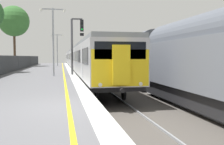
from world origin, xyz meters
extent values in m
cube|color=silver|center=(0.40, 0.00, 0.01)|extent=(0.60, 110.00, 0.01)
cube|color=yellow|center=(-0.35, 0.00, 0.01)|extent=(0.12, 110.00, 0.01)
cube|color=gray|center=(1.38, 0.00, -0.96)|extent=(0.07, 110.00, 0.08)
cube|color=gray|center=(2.82, 0.00, -0.96)|extent=(0.07, 110.00, 0.08)
cube|color=#B7B7BC|center=(2.10, 13.03, 1.27)|extent=(2.80, 19.24, 2.30)
cube|color=black|center=(2.10, 13.03, -0.01)|extent=(2.64, 18.64, 0.25)
cube|color=gray|center=(2.10, 13.03, 2.54)|extent=(2.68, 19.24, 0.24)
cube|color=black|center=(0.69, 13.03, 1.57)|extent=(0.02, 17.64, 0.84)
cube|color=silver|center=(0.69, 8.22, 1.17)|extent=(0.03, 1.10, 1.90)
cube|color=silver|center=(0.69, 17.84, 1.17)|extent=(0.03, 1.10, 1.90)
cylinder|color=black|center=(1.32, 6.01, -0.50)|extent=(0.12, 0.84, 0.84)
cylinder|color=black|center=(2.88, 6.01, -0.50)|extent=(0.12, 0.84, 0.84)
cylinder|color=black|center=(1.32, 20.06, -0.50)|extent=(0.12, 0.84, 0.84)
cylinder|color=black|center=(2.88, 20.06, -0.50)|extent=(0.12, 0.84, 0.84)
cube|color=#B7B7BC|center=(2.10, 32.88, 1.27)|extent=(2.80, 19.24, 2.30)
cube|color=black|center=(2.10, 32.88, -0.01)|extent=(2.64, 18.64, 0.25)
cube|color=gray|center=(2.10, 32.88, 2.54)|extent=(2.68, 19.24, 0.24)
cube|color=black|center=(0.69, 32.88, 1.57)|extent=(0.02, 17.64, 0.84)
cube|color=silver|center=(0.69, 28.07, 1.17)|extent=(0.03, 1.10, 1.90)
cube|color=silver|center=(0.69, 37.69, 1.17)|extent=(0.03, 1.10, 1.90)
cylinder|color=black|center=(1.32, 25.86, -0.50)|extent=(0.12, 0.84, 0.84)
cylinder|color=black|center=(2.88, 25.86, -0.50)|extent=(0.12, 0.84, 0.84)
cylinder|color=black|center=(1.32, 39.90, -0.50)|extent=(0.12, 0.84, 0.84)
cylinder|color=black|center=(2.88, 39.90, -0.50)|extent=(0.12, 0.84, 0.84)
cube|color=#B7B7BC|center=(2.10, 52.72, 1.27)|extent=(2.80, 19.24, 2.30)
cube|color=black|center=(2.10, 52.72, -0.01)|extent=(2.64, 18.64, 0.25)
cube|color=gray|center=(2.10, 52.72, 2.54)|extent=(2.68, 19.24, 0.24)
cube|color=black|center=(0.69, 52.72, 1.57)|extent=(0.02, 17.64, 0.84)
cube|color=silver|center=(0.69, 47.91, 1.17)|extent=(0.03, 1.10, 1.90)
cube|color=silver|center=(0.69, 57.53, 1.17)|extent=(0.03, 1.10, 1.90)
cylinder|color=black|center=(1.32, 45.70, -0.50)|extent=(0.12, 0.84, 0.84)
cylinder|color=black|center=(2.88, 45.70, -0.50)|extent=(0.12, 0.84, 0.84)
cylinder|color=black|center=(1.32, 59.74, -0.50)|extent=(0.12, 0.84, 0.84)
cylinder|color=black|center=(2.88, 59.74, -0.50)|extent=(0.12, 0.84, 0.84)
cube|color=yellow|center=(2.10, 3.45, 1.02)|extent=(2.70, 0.10, 1.70)
cube|color=black|center=(2.10, 3.44, 1.82)|extent=(2.40, 0.08, 0.80)
cube|color=yellow|center=(2.10, 3.31, 1.17)|extent=(0.80, 0.24, 1.80)
cylinder|color=white|center=(1.15, 3.39, 0.27)|extent=(0.18, 0.06, 0.18)
cylinder|color=white|center=(3.05, 3.39, 0.27)|extent=(0.18, 0.06, 0.18)
cylinder|color=black|center=(2.10, 3.16, 0.02)|extent=(0.20, 0.35, 0.20)
cube|color=black|center=(2.10, 32.88, 2.79)|extent=(0.60, 0.90, 0.20)
cube|color=#232326|center=(6.10, 2.29, -0.38)|extent=(2.30, 12.29, 0.79)
cube|color=slate|center=(6.10, 2.29, 1.19)|extent=(2.60, 11.49, 2.34)
cylinder|color=#515660|center=(6.10, 2.29, 2.36)|extent=(2.39, 11.09, 2.39)
cylinder|color=black|center=(5.32, 6.43, -0.50)|extent=(0.12, 0.84, 0.84)
cylinder|color=black|center=(6.88, 6.43, -0.50)|extent=(0.12, 0.84, 0.84)
cube|color=#232326|center=(6.10, 15.38, -0.38)|extent=(2.30, 12.29, 0.79)
cube|color=slate|center=(6.10, 15.38, 1.19)|extent=(2.60, 11.49, 2.34)
cylinder|color=#515660|center=(6.10, 15.38, 2.36)|extent=(2.39, 11.09, 2.39)
cylinder|color=black|center=(5.32, 11.23, -0.50)|extent=(0.12, 0.84, 0.84)
cylinder|color=black|center=(6.88, 11.23, -0.50)|extent=(0.12, 0.84, 0.84)
cylinder|color=black|center=(5.32, 19.53, -0.50)|extent=(0.12, 0.84, 0.84)
cylinder|color=black|center=(6.88, 19.53, -0.50)|extent=(0.12, 0.84, 0.84)
cube|color=#232326|center=(6.10, 28.47, -0.38)|extent=(2.30, 12.29, 0.79)
cube|color=slate|center=(6.10, 28.47, 1.19)|extent=(2.60, 11.49, 2.34)
cylinder|color=#515660|center=(6.10, 28.47, 2.36)|extent=(2.39, 11.09, 2.39)
cylinder|color=black|center=(5.32, 24.33, -0.50)|extent=(0.12, 0.84, 0.84)
cylinder|color=black|center=(6.88, 24.33, -0.50)|extent=(0.12, 0.84, 0.84)
cylinder|color=black|center=(5.32, 32.62, -0.50)|extent=(0.12, 0.84, 0.84)
cylinder|color=black|center=(6.88, 32.62, -0.50)|extent=(0.12, 0.84, 0.84)
cube|color=#232326|center=(6.10, 41.57, -0.38)|extent=(2.30, 12.29, 0.79)
cube|color=slate|center=(6.10, 41.57, 1.19)|extent=(2.60, 11.49, 2.34)
cylinder|color=#515660|center=(6.10, 41.57, 2.36)|extent=(2.39, 11.09, 2.39)
cylinder|color=black|center=(5.32, 37.42, -0.50)|extent=(0.12, 0.84, 0.84)
cylinder|color=black|center=(6.88, 37.42, -0.50)|extent=(0.12, 0.84, 0.84)
cylinder|color=black|center=(5.32, 45.72, -0.50)|extent=(0.12, 0.84, 0.84)
cylinder|color=black|center=(6.88, 45.72, -0.50)|extent=(0.12, 0.84, 0.84)
cylinder|color=#47474C|center=(0.35, 14.24, 2.37)|extent=(0.18, 0.18, 4.73)
cube|color=#47474C|center=(0.80, 14.24, 4.73)|extent=(0.90, 0.12, 0.12)
cube|color=black|center=(1.20, 14.24, 4.18)|extent=(0.28, 0.20, 1.00)
cylinder|color=black|center=(1.20, 14.12, 4.50)|extent=(0.16, 0.04, 0.16)
cylinder|color=black|center=(1.20, 14.12, 4.18)|extent=(0.16, 0.04, 0.16)
cylinder|color=#19D83F|center=(1.20, 14.12, 3.86)|extent=(0.16, 0.04, 0.16)
cube|color=black|center=(1.20, 14.24, 3.43)|extent=(0.32, 0.16, 0.24)
cylinder|color=#93999E|center=(-1.17, 13.02, 2.68)|extent=(0.14, 0.14, 5.37)
cube|color=#93999E|center=(-0.72, 13.02, 5.27)|extent=(0.90, 0.08, 0.08)
cylinder|color=silver|center=(-0.27, 13.02, 5.19)|extent=(0.20, 0.20, 0.18)
cube|color=#93999E|center=(-1.62, 13.02, 5.27)|extent=(0.90, 0.08, 0.08)
cylinder|color=silver|center=(-2.07, 13.02, 5.19)|extent=(0.20, 0.20, 0.18)
cylinder|color=#93999E|center=(-1.17, 34.06, 2.54)|extent=(0.14, 0.14, 5.08)
cube|color=#93999E|center=(-0.72, 34.06, 4.98)|extent=(0.90, 0.08, 0.08)
cylinder|color=silver|center=(-0.27, 34.06, 4.90)|extent=(0.20, 0.20, 0.18)
cube|color=#93999E|center=(-1.62, 34.06, 4.98)|extent=(0.90, 0.08, 0.08)
cylinder|color=silver|center=(-2.07, 34.06, 4.90)|extent=(0.20, 0.20, 0.18)
cylinder|color=#38383D|center=(-5.45, 23.38, 0.81)|extent=(0.07, 0.07, 1.62)
cylinder|color=#38383D|center=(-5.45, 35.06, 0.81)|extent=(0.07, 0.07, 1.62)
cylinder|color=#38383D|center=(-5.45, 46.75, 0.81)|extent=(0.07, 0.07, 1.62)
cylinder|color=#473323|center=(-7.83, 35.32, 2.92)|extent=(0.36, 0.36, 5.83)
sphere|color=#33662D|center=(-7.83, 35.32, 7.15)|extent=(4.79, 4.79, 4.79)
sphere|color=#33662D|center=(-7.30, 35.00, 6.55)|extent=(2.76, 2.76, 2.76)
camera|label=1|loc=(-0.55, -8.04, 1.54)|focal=41.38mm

